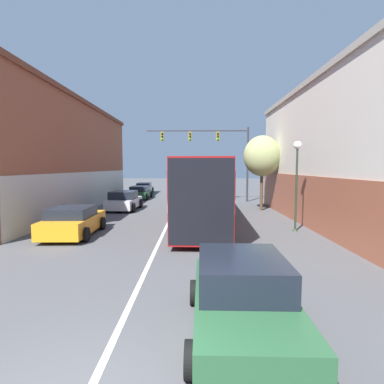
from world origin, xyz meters
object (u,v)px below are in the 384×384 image
(parked_car_left_mid, at_px, (73,221))
(street_tree_near, at_px, (262,156))
(bus, at_px, (203,187))
(parked_car_left_distant, at_px, (144,188))
(traffic_signal_gantry, at_px, (214,146))
(parked_car_left_near, at_px, (124,201))
(hatchback_foreground, at_px, (242,298))
(street_lamp, at_px, (297,171))
(parked_car_left_far, at_px, (140,193))

(parked_car_left_mid, bearing_deg, street_tree_near, -54.26)
(bus, distance_m, parked_car_left_distant, 19.24)
(bus, distance_m, traffic_signal_gantry, 10.82)
(parked_car_left_near, bearing_deg, hatchback_foreground, -157.43)
(parked_car_left_mid, xyz_separation_m, street_tree_near, (10.58, 8.12, 3.31))
(bus, height_order, parked_car_left_distant, bus)
(traffic_signal_gantry, bearing_deg, street_lamp, -75.87)
(parked_car_left_far, height_order, street_lamp, street_lamp)
(bus, height_order, parked_car_left_mid, bus)
(parked_car_left_distant, bearing_deg, parked_car_left_far, -177.62)
(parked_car_left_mid, height_order, street_lamp, street_lamp)
(parked_car_left_near, relative_size, street_lamp, 0.91)
(hatchback_foreground, relative_size, parked_car_left_near, 0.98)
(parked_car_left_mid, height_order, traffic_signal_gantry, traffic_signal_gantry)
(parked_car_left_near, relative_size, parked_car_left_mid, 0.96)
(traffic_signal_gantry, bearing_deg, parked_car_left_far, 161.57)
(hatchback_foreground, height_order, traffic_signal_gantry, traffic_signal_gantry)
(hatchback_foreground, xyz_separation_m, parked_car_left_near, (-6.15, 16.48, 0.00))
(street_tree_near, bearing_deg, parked_car_left_distant, 129.06)
(hatchback_foreground, xyz_separation_m, parked_car_left_mid, (-6.58, 8.21, -0.02))
(bus, xyz_separation_m, parked_car_left_distant, (-6.46, 18.07, -1.37))
(bus, xyz_separation_m, hatchback_foreground, (0.40, -11.64, -1.33))
(traffic_signal_gantry, bearing_deg, bus, -97.08)
(parked_car_left_far, bearing_deg, parked_car_left_near, -177.62)
(parked_car_left_near, bearing_deg, parked_car_left_far, 3.82)
(traffic_signal_gantry, bearing_deg, parked_car_left_distant, 134.89)
(bus, relative_size, parked_car_left_near, 3.19)
(parked_car_left_near, bearing_deg, street_tree_near, -88.76)
(parked_car_left_distant, bearing_deg, street_tree_near, -143.68)
(parked_car_left_near, bearing_deg, parked_car_left_distant, 5.19)
(parked_car_left_mid, distance_m, parked_car_left_distant, 21.51)
(parked_car_left_far, relative_size, street_lamp, 0.98)
(parked_car_left_mid, bearing_deg, traffic_signal_gantry, -30.26)
(bus, distance_m, parked_car_left_far, 14.12)
(bus, height_order, parked_car_left_far, bus)
(hatchback_foreground, relative_size, street_lamp, 0.89)
(hatchback_foreground, bearing_deg, street_tree_near, -12.45)
(parked_car_left_mid, distance_m, street_tree_near, 13.74)
(parked_car_left_near, xyz_separation_m, parked_car_left_far, (-0.24, 7.88, -0.06))
(parked_car_left_far, bearing_deg, street_lamp, -144.76)
(parked_car_left_distant, xyz_separation_m, street_lamp, (10.96, -20.56, 2.34))
(parked_car_left_mid, bearing_deg, parked_car_left_near, -4.73)
(bus, bearing_deg, street_tree_near, -40.69)
(parked_car_left_near, height_order, traffic_signal_gantry, traffic_signal_gantry)
(hatchback_foreground, distance_m, street_lamp, 10.29)
(parked_car_left_near, bearing_deg, parked_car_left_mid, 179.14)
(bus, bearing_deg, parked_car_left_mid, 121.65)
(parked_car_left_distant, bearing_deg, traffic_signal_gantry, -137.85)
(bus, xyz_separation_m, traffic_signal_gantry, (1.28, 10.29, 3.07))
(parked_car_left_mid, xyz_separation_m, street_lamp, (10.67, 0.95, 2.33))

